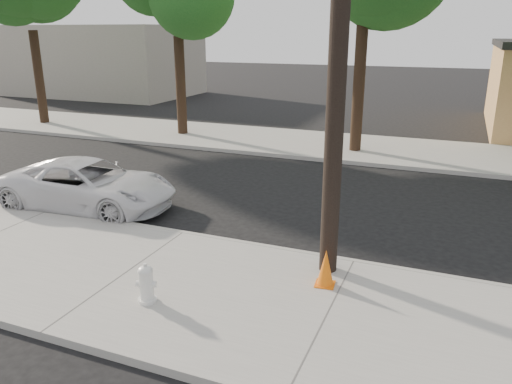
{
  "coord_description": "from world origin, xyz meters",
  "views": [
    {
      "loc": [
        5.64,
        -11.44,
        4.62
      ],
      "look_at": [
        1.42,
        -1.1,
        1.0
      ],
      "focal_mm": 35.0,
      "sensor_mm": 36.0,
      "label": 1
    }
  ],
  "objects_px": {
    "fire_hydrant": "(146,284)",
    "traffic_cone": "(326,268)",
    "utility_pole": "(340,26)",
    "police_cruiser": "(88,185)"
  },
  "relations": [
    {
      "from": "police_cruiser",
      "to": "fire_hydrant",
      "type": "xyz_separation_m",
      "value": [
        4.42,
        -3.81,
        -0.19
      ]
    },
    {
      "from": "police_cruiser",
      "to": "traffic_cone",
      "type": "height_order",
      "value": "police_cruiser"
    },
    {
      "from": "police_cruiser",
      "to": "traffic_cone",
      "type": "distance_m",
      "value": 7.41
    },
    {
      "from": "traffic_cone",
      "to": "utility_pole",
      "type": "bearing_deg",
      "value": 99.94
    },
    {
      "from": "police_cruiser",
      "to": "fire_hydrant",
      "type": "relative_size",
      "value": 7.09
    },
    {
      "from": "utility_pole",
      "to": "fire_hydrant",
      "type": "bearing_deg",
      "value": -137.45
    },
    {
      "from": "police_cruiser",
      "to": "traffic_cone",
      "type": "relative_size",
      "value": 6.9
    },
    {
      "from": "fire_hydrant",
      "to": "traffic_cone",
      "type": "height_order",
      "value": "traffic_cone"
    },
    {
      "from": "utility_pole",
      "to": "fire_hydrant",
      "type": "xyz_separation_m",
      "value": [
        -2.59,
        -2.38,
        -4.22
      ]
    },
    {
      "from": "utility_pole",
      "to": "traffic_cone",
      "type": "bearing_deg",
      "value": -80.06
    }
  ]
}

